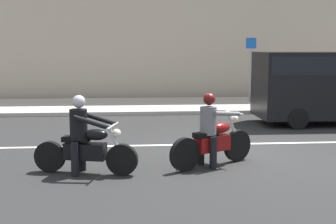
{
  "coord_description": "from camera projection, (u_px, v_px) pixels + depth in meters",
  "views": [
    {
      "loc": [
        -2.32,
        -9.97,
        2.46
      ],
      "look_at": [
        -1.57,
        -0.18,
        1.01
      ],
      "focal_mm": 47.23,
      "sensor_mm": 36.0,
      "label": 1
    }
  ],
  "objects": [
    {
      "name": "street_sign_post",
      "position": [
        250.0,
        63.0,
        18.72
      ],
      "size": [
        0.44,
        0.08,
        2.72
      ],
      "color": "gray",
      "rests_on": "sidewalk_slab"
    },
    {
      "name": "sidewalk_slab",
      "position": [
        191.0,
        105.0,
        18.25
      ],
      "size": [
        40.0,
        4.4,
        0.14
      ],
      "primitive_type": "cube",
      "color": "#A8A399",
      "rests_on": "ground_plane"
    },
    {
      "name": "motorcycle_with_rider_black_leather",
      "position": [
        84.0,
        142.0,
        8.56
      ],
      "size": [
        2.06,
        0.82,
        1.55
      ],
      "color": "black",
      "rests_on": "ground_plane"
    },
    {
      "name": "pedestrian_bystander",
      "position": [
        286.0,
        80.0,
        18.01
      ],
      "size": [
        0.34,
        0.34,
        1.67
      ],
      "color": "black",
      "rests_on": "sidewalk_slab"
    },
    {
      "name": "lane_marking_stripe",
      "position": [
        252.0,
        144.0,
        11.3
      ],
      "size": [
        18.0,
        0.14,
        0.01
      ],
      "primitive_type": "cube",
      "color": "silver",
      "rests_on": "ground_plane"
    },
    {
      "name": "ground_plane",
      "position": [
        234.0,
        153.0,
        10.37
      ],
      "size": [
        80.0,
        80.0,
        0.0
      ],
      "primitive_type": "plane",
      "color": "#252525"
    },
    {
      "name": "motorcycle_with_rider_gray",
      "position": [
        212.0,
        136.0,
        9.12
      ],
      "size": [
        1.87,
        1.15,
        1.53
      ],
      "color": "black",
      "rests_on": "ground_plane"
    }
  ]
}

